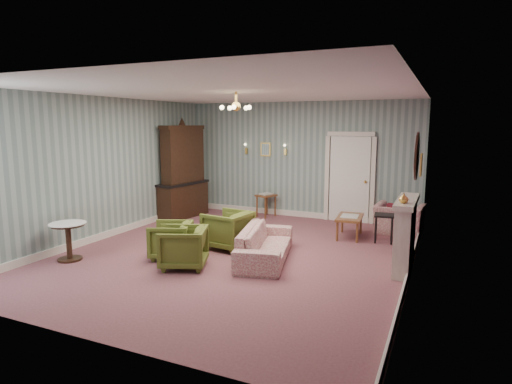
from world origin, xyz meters
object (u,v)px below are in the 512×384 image
at_px(olive_chair_c, 228,228).
at_px(sofa_chintz, 265,238).
at_px(coffee_table, 349,227).
at_px(dresser, 183,169).
at_px(olive_chair_b, 171,238).
at_px(fireplace, 405,234).
at_px(pedestal_table, 69,241).
at_px(olive_chair_a, 183,245).
at_px(side_table_black, 384,228).
at_px(wingback_chair, 399,214).

bearing_deg(olive_chair_c, sofa_chintz, 77.63).
bearing_deg(sofa_chintz, coffee_table, -39.96).
bearing_deg(dresser, olive_chair_b, -52.58).
relative_size(olive_chair_c, fireplace, 0.57).
bearing_deg(pedestal_table, olive_chair_a, 13.95).
height_order(dresser, fireplace, dresser).
xyz_separation_m(sofa_chintz, side_table_black, (1.75, 1.97, -0.09)).
relative_size(dresser, side_table_black, 4.27).
relative_size(olive_chair_a, coffee_table, 0.83).
bearing_deg(sofa_chintz, olive_chair_a, 117.73).
bearing_deg(olive_chair_c, olive_chair_b, -26.02).
bearing_deg(olive_chair_b, side_table_black, 105.80).
bearing_deg(sofa_chintz, fireplace, -91.31).
bearing_deg(side_table_black, fireplace, -70.64).
bearing_deg(side_table_black, dresser, 175.71).
xyz_separation_m(sofa_chintz, coffee_table, (1.04, 2.08, -0.15)).
bearing_deg(fireplace, olive_chair_a, -156.91).
height_order(olive_chair_a, olive_chair_c, olive_chair_c).
bearing_deg(dresser, sofa_chintz, -28.20).
bearing_deg(sofa_chintz, pedestal_table, 101.53).
bearing_deg(dresser, side_table_black, 3.32).
distance_m(olive_chair_b, coffee_table, 3.73).
relative_size(coffee_table, side_table_black, 1.55).
xyz_separation_m(olive_chair_b, wingback_chair, (3.51, 3.43, 0.07)).
height_order(fireplace, coffee_table, fireplace).
height_order(olive_chair_c, fireplace, fireplace).
height_order(dresser, side_table_black, dresser).
bearing_deg(olive_chair_c, dresser, -122.43).
height_order(fireplace, pedestal_table, fireplace).
relative_size(olive_chair_c, side_table_black, 1.38).
distance_m(olive_chair_a, sofa_chintz, 1.42).
relative_size(sofa_chintz, pedestal_table, 2.90).
xyz_separation_m(olive_chair_a, side_table_black, (2.82, 2.90, -0.08)).
relative_size(fireplace, pedestal_table, 2.09).
xyz_separation_m(olive_chair_a, fireplace, (3.34, 1.42, 0.21)).
distance_m(sofa_chintz, dresser, 4.09).
distance_m(sofa_chintz, pedestal_table, 3.41).
distance_m(fireplace, coffee_table, 2.04).
height_order(sofa_chintz, wingback_chair, wingback_chair).
height_order(olive_chair_b, wingback_chair, wingback_chair).
distance_m(wingback_chair, dresser, 5.28).
height_order(olive_chair_a, side_table_black, olive_chair_a).
distance_m(olive_chair_b, side_table_black, 4.18).
bearing_deg(olive_chair_b, olive_chair_a, 33.20).
xyz_separation_m(wingback_chair, side_table_black, (-0.20, -0.87, -0.14)).
height_order(olive_chair_c, dresser, dresser).
height_order(olive_chair_c, pedestal_table, olive_chair_c).
distance_m(olive_chair_c, sofa_chintz, 0.98).
bearing_deg(fireplace, wingback_chair, 97.67).
height_order(olive_chair_a, coffee_table, olive_chair_a).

